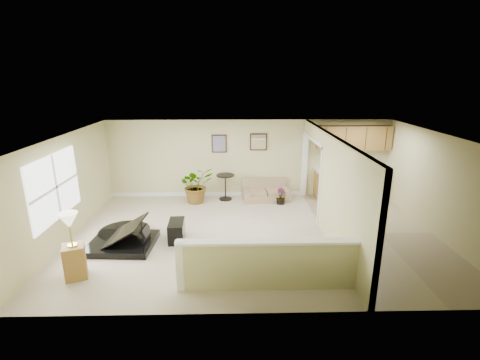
{
  "coord_description": "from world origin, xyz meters",
  "views": [
    {
      "loc": [
        -0.53,
        -7.93,
        3.83
      ],
      "look_at": [
        -0.35,
        0.4,
        1.31
      ],
      "focal_mm": 26.0,
      "sensor_mm": 36.0,
      "label": 1
    }
  ],
  "objects_px": {
    "palm_plant": "(196,185)",
    "lamp_stand": "(73,251)",
    "piano": "(121,221)",
    "loveseat": "(266,190)",
    "small_plant": "(281,197)",
    "piano_bench": "(177,231)",
    "accent_table": "(225,184)"
  },
  "relations": [
    {
      "from": "palm_plant",
      "to": "lamp_stand",
      "type": "bearing_deg",
      "value": -115.09
    },
    {
      "from": "piano",
      "to": "loveseat",
      "type": "xyz_separation_m",
      "value": [
        3.67,
        3.03,
        -0.26
      ]
    },
    {
      "from": "piano",
      "to": "loveseat",
      "type": "relative_size",
      "value": 1.2
    },
    {
      "from": "loveseat",
      "to": "lamp_stand",
      "type": "bearing_deg",
      "value": -138.51
    },
    {
      "from": "small_plant",
      "to": "loveseat",
      "type": "bearing_deg",
      "value": 133.1
    },
    {
      "from": "piano_bench",
      "to": "palm_plant",
      "type": "xyz_separation_m",
      "value": [
        0.23,
        2.62,
        0.33
      ]
    },
    {
      "from": "piano_bench",
      "to": "palm_plant",
      "type": "bearing_deg",
      "value": 84.94
    },
    {
      "from": "piano",
      "to": "piano_bench",
      "type": "height_order",
      "value": "piano"
    },
    {
      "from": "piano_bench",
      "to": "loveseat",
      "type": "xyz_separation_m",
      "value": [
        2.42,
        2.86,
        0.08
      ]
    },
    {
      "from": "piano_bench",
      "to": "small_plant",
      "type": "xyz_separation_m",
      "value": [
        2.85,
        2.41,
        -0.03
      ]
    },
    {
      "from": "loveseat",
      "to": "lamp_stand",
      "type": "xyz_separation_m",
      "value": [
        -4.16,
        -4.45,
        0.26
      ]
    },
    {
      "from": "loveseat",
      "to": "lamp_stand",
      "type": "height_order",
      "value": "lamp_stand"
    },
    {
      "from": "palm_plant",
      "to": "small_plant",
      "type": "height_order",
      "value": "palm_plant"
    },
    {
      "from": "piano_bench",
      "to": "lamp_stand",
      "type": "bearing_deg",
      "value": -137.66
    },
    {
      "from": "loveseat",
      "to": "small_plant",
      "type": "distance_m",
      "value": 0.63
    },
    {
      "from": "piano",
      "to": "lamp_stand",
      "type": "xyz_separation_m",
      "value": [
        -0.48,
        -1.41,
        -0.0
      ]
    },
    {
      "from": "accent_table",
      "to": "palm_plant",
      "type": "relative_size",
      "value": 0.63
    },
    {
      "from": "loveseat",
      "to": "palm_plant",
      "type": "height_order",
      "value": "palm_plant"
    },
    {
      "from": "loveseat",
      "to": "palm_plant",
      "type": "xyz_separation_m",
      "value": [
        -2.19,
        -0.24,
        0.24
      ]
    },
    {
      "from": "piano",
      "to": "palm_plant",
      "type": "relative_size",
      "value": 1.41
    },
    {
      "from": "piano_bench",
      "to": "accent_table",
      "type": "relative_size",
      "value": 0.86
    },
    {
      "from": "loveseat",
      "to": "palm_plant",
      "type": "relative_size",
      "value": 1.18
    },
    {
      "from": "accent_table",
      "to": "palm_plant",
      "type": "xyz_separation_m",
      "value": [
        -0.9,
        -0.22,
        0.03
      ]
    },
    {
      "from": "piano",
      "to": "small_plant",
      "type": "relative_size",
      "value": 3.73
    },
    {
      "from": "piano_bench",
      "to": "lamp_stand",
      "type": "relative_size",
      "value": 0.52
    },
    {
      "from": "loveseat",
      "to": "accent_table",
      "type": "xyz_separation_m",
      "value": [
        -1.29,
        -0.02,
        0.21
      ]
    },
    {
      "from": "piano",
      "to": "accent_table",
      "type": "relative_size",
      "value": 2.22
    },
    {
      "from": "piano_bench",
      "to": "palm_plant",
      "type": "height_order",
      "value": "palm_plant"
    },
    {
      "from": "piano_bench",
      "to": "loveseat",
      "type": "bearing_deg",
      "value": 49.78
    },
    {
      "from": "accent_table",
      "to": "small_plant",
      "type": "xyz_separation_m",
      "value": [
        1.72,
        -0.44,
        -0.32
      ]
    },
    {
      "from": "piano_bench",
      "to": "small_plant",
      "type": "distance_m",
      "value": 3.73
    },
    {
      "from": "piano",
      "to": "small_plant",
      "type": "bearing_deg",
      "value": 35.1
    }
  ]
}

